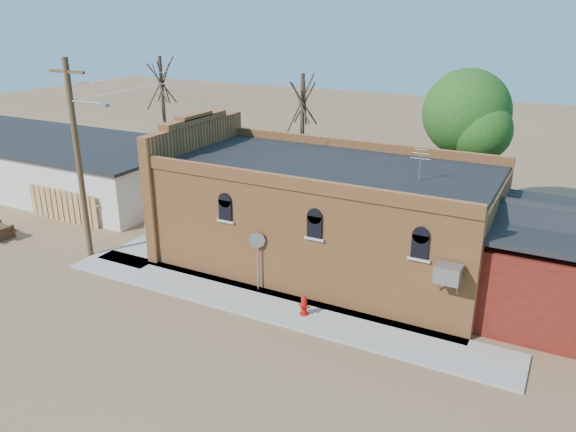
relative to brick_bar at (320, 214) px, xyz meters
The scene contains 14 objects.
ground 6.19m from the brick_bar, 106.65° to the right, with size 120.00×120.00×0.00m, color brown.
sidewalk_south 5.14m from the brick_bar, 91.78° to the right, with size 19.00×2.20×0.08m, color #9E9991.
sidewalk_west 8.28m from the brick_bar, behind, with size 2.60×10.00×0.08m, color #9E9991.
brick_bar is the anchor object (origin of this frame).
red_shed 9.86m from the brick_bar, ahead, with size 5.40×6.40×4.30m.
storage_building 20.81m from the brick_bar, behind, with size 20.40×8.40×3.17m.
wood_fence 14.61m from the brick_bar, behind, with size 5.20×0.10×1.80m, color #AA7E4C, non-canonical shape.
utility_pole 10.96m from the brick_bar, 156.31° to the right, with size 3.12×0.26×9.00m.
tree_bare_near 9.54m from the brick_bar, 121.74° to the left, with size 2.80×2.80×7.65m.
tree_bare_far 18.25m from the brick_bar, 151.47° to the left, with size 2.80×2.80×8.16m.
tree_leafy 9.80m from the brick_bar, 61.44° to the left, with size 4.40×4.40×8.15m.
fire_hydrant 5.23m from the brick_bar, 72.13° to the right, with size 0.44×0.43×0.76m.
stop_sign 3.86m from the brick_bar, 106.02° to the right, with size 0.63×0.36×2.51m.
trash_barrel 7.26m from the brick_bar, behind, with size 0.56×0.56×0.86m, color navy.
Camera 1 is at (11.23, -15.79, 10.84)m, focal length 35.00 mm.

